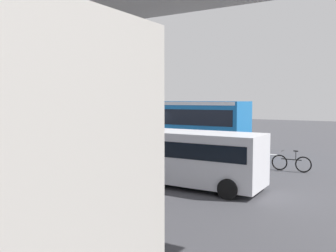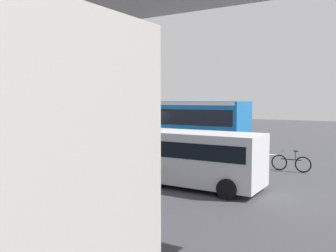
% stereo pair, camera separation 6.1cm
% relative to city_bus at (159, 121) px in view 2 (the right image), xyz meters
% --- Properties ---
extents(ground, '(80.00, 80.00, 0.00)m').
position_rel_city_bus_xyz_m(ground, '(-0.17, 0.70, -1.88)').
color(ground, '#424247').
extents(city_bus, '(11.54, 2.85, 3.15)m').
position_rel_city_bus_xyz_m(city_bus, '(0.00, 0.00, 0.00)').
color(city_bus, '#196BB7').
rests_on(city_bus, ground).
extents(parked_van, '(4.80, 2.17, 2.05)m').
position_rel_city_bus_xyz_m(parked_van, '(-6.63, 7.65, -0.70)').
color(parked_van, silver).
rests_on(parked_van, ground).
extents(bicycle_black, '(1.77, 0.44, 0.96)m').
position_rel_city_bus_xyz_m(bicycle_black, '(-8.94, 2.79, -1.51)').
color(bicycle_black, black).
rests_on(bicycle_black, ground).
extents(bicycle_orange, '(1.77, 0.44, 0.96)m').
position_rel_city_bus_xyz_m(bicycle_orange, '(-6.58, 4.06, -1.51)').
color(bicycle_orange, black).
rests_on(bicycle_orange, ground).
extents(bicycle_red, '(1.77, 0.44, 0.96)m').
position_rel_city_bus_xyz_m(bicycle_red, '(-7.26, 5.78, -1.51)').
color(bicycle_red, black).
rests_on(bicycle_red, ground).
extents(pedestrian, '(0.38, 0.38, 1.79)m').
position_rel_city_bus_xyz_m(pedestrian, '(-4.55, -2.70, -1.00)').
color(pedestrian, '#2D2D38').
rests_on(pedestrian, ground).
extents(traffic_sign, '(0.08, 0.60, 2.80)m').
position_rel_city_bus_xyz_m(traffic_sign, '(-1.01, -4.10, 0.01)').
color(traffic_sign, slate).
rests_on(traffic_sign, ground).
extents(lane_dash_leftmost, '(2.00, 0.20, 0.01)m').
position_rel_city_bus_xyz_m(lane_dash_leftmost, '(-6.17, -1.78, -1.88)').
color(lane_dash_leftmost, silver).
rests_on(lane_dash_leftmost, ground).
extents(lane_dash_left, '(2.00, 0.20, 0.01)m').
position_rel_city_bus_xyz_m(lane_dash_left, '(-2.17, -1.78, -1.88)').
color(lane_dash_left, silver).
rests_on(lane_dash_left, ground).
extents(lane_dash_centre, '(2.00, 0.20, 0.01)m').
position_rel_city_bus_xyz_m(lane_dash_centre, '(1.83, -1.78, -1.88)').
color(lane_dash_centre, silver).
rests_on(lane_dash_centre, ground).
extents(lane_dash_right, '(2.00, 0.20, 0.01)m').
position_rel_city_bus_xyz_m(lane_dash_right, '(5.83, -1.78, -1.88)').
color(lane_dash_right, silver).
rests_on(lane_dash_right, ground).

